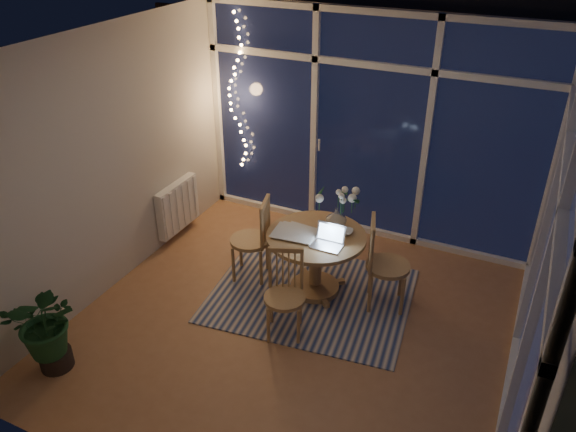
% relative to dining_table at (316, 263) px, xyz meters
% --- Properties ---
extents(floor, '(4.00, 4.00, 0.00)m').
position_rel_dining_table_xyz_m(floor, '(0.04, -0.58, -0.34)').
color(floor, '#9B6743').
rests_on(floor, ground).
extents(ceiling, '(4.00, 4.00, 0.00)m').
position_rel_dining_table_xyz_m(ceiling, '(0.04, -0.58, 2.26)').
color(ceiling, white).
rests_on(ceiling, wall_back).
extents(wall_back, '(4.00, 0.04, 2.60)m').
position_rel_dining_table_xyz_m(wall_back, '(0.04, 1.42, 0.96)').
color(wall_back, beige).
rests_on(wall_back, floor).
extents(wall_front, '(4.00, 0.04, 2.60)m').
position_rel_dining_table_xyz_m(wall_front, '(0.04, -2.58, 0.96)').
color(wall_front, beige).
rests_on(wall_front, floor).
extents(wall_left, '(0.04, 4.00, 2.60)m').
position_rel_dining_table_xyz_m(wall_left, '(-1.96, -0.58, 0.96)').
color(wall_left, beige).
rests_on(wall_left, floor).
extents(wall_right, '(0.04, 4.00, 2.60)m').
position_rel_dining_table_xyz_m(wall_right, '(2.04, -0.58, 0.96)').
color(wall_right, beige).
rests_on(wall_right, floor).
extents(window_wall_back, '(4.00, 0.10, 2.60)m').
position_rel_dining_table_xyz_m(window_wall_back, '(0.04, 1.38, 0.96)').
color(window_wall_back, white).
rests_on(window_wall_back, floor).
extents(window_wall_right, '(0.10, 4.00, 2.60)m').
position_rel_dining_table_xyz_m(window_wall_right, '(2.00, -0.58, 0.96)').
color(window_wall_right, white).
rests_on(window_wall_right, floor).
extents(radiator, '(0.10, 0.70, 0.58)m').
position_rel_dining_table_xyz_m(radiator, '(-1.90, 0.32, 0.06)').
color(radiator, white).
rests_on(radiator, wall_left).
extents(fairy_lights, '(0.24, 0.10, 1.85)m').
position_rel_dining_table_xyz_m(fairy_lights, '(-1.61, 1.30, 1.19)').
color(fairy_lights, '#FFB966').
rests_on(fairy_lights, window_wall_back).
extents(garden_patio, '(12.00, 6.00, 0.10)m').
position_rel_dining_table_xyz_m(garden_patio, '(0.54, 4.42, -0.40)').
color(garden_patio, black).
rests_on(garden_patio, ground).
extents(garden_fence, '(11.00, 0.08, 1.80)m').
position_rel_dining_table_xyz_m(garden_fence, '(0.04, 4.92, 0.56)').
color(garden_fence, '#312011').
rests_on(garden_fence, ground).
extents(garden_shrubs, '(0.90, 0.90, 0.90)m').
position_rel_dining_table_xyz_m(garden_shrubs, '(-0.76, 2.82, 0.11)').
color(garden_shrubs, black).
rests_on(garden_shrubs, ground).
extents(rug, '(2.14, 1.79, 0.01)m').
position_rel_dining_table_xyz_m(rug, '(0.00, -0.10, -0.33)').
color(rug, beige).
rests_on(rug, floor).
extents(dining_table, '(1.09, 1.09, 0.68)m').
position_rel_dining_table_xyz_m(dining_table, '(0.00, 0.00, 0.00)').
color(dining_table, '#A3764A').
rests_on(dining_table, floor).
extents(chair_left, '(0.53, 0.53, 0.94)m').
position_rel_dining_table_xyz_m(chair_left, '(-0.72, -0.05, 0.13)').
color(chair_left, '#A3764A').
rests_on(chair_left, floor).
extents(chair_right, '(0.57, 0.57, 0.97)m').
position_rel_dining_table_xyz_m(chair_right, '(0.72, 0.09, 0.15)').
color(chair_right, '#A3764A').
rests_on(chair_right, floor).
extents(chair_front, '(0.52, 0.52, 0.86)m').
position_rel_dining_table_xyz_m(chair_front, '(0.00, -0.73, 0.09)').
color(chair_front, '#A3764A').
rests_on(chair_front, floor).
extents(laptop, '(0.29, 0.25, 0.21)m').
position_rel_dining_table_xyz_m(laptop, '(0.17, -0.15, 0.44)').
color(laptop, silver).
rests_on(laptop, dining_table).
extents(flower_vase, '(0.22, 0.22, 0.21)m').
position_rel_dining_table_xyz_m(flower_vase, '(0.12, 0.22, 0.44)').
color(flower_vase, white).
rests_on(flower_vase, dining_table).
extents(bowl, '(0.17, 0.17, 0.04)m').
position_rel_dining_table_xyz_m(bowl, '(0.25, 0.15, 0.36)').
color(bowl, silver).
rests_on(bowl, dining_table).
extents(newspapers, '(0.46, 0.37, 0.02)m').
position_rel_dining_table_xyz_m(newspapers, '(-0.17, -0.05, 0.35)').
color(newspapers, silver).
rests_on(newspapers, dining_table).
extents(phone, '(0.11, 0.09, 0.01)m').
position_rel_dining_table_xyz_m(phone, '(0.14, -0.11, 0.34)').
color(phone, black).
rests_on(phone, dining_table).
extents(potted_plant, '(0.67, 0.63, 0.76)m').
position_rel_dining_table_xyz_m(potted_plant, '(-1.61, -1.96, 0.04)').
color(potted_plant, '#184421').
rests_on(potted_plant, floor).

